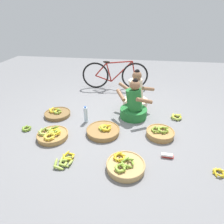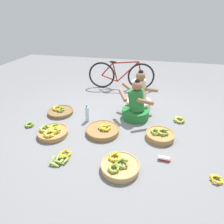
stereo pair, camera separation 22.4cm
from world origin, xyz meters
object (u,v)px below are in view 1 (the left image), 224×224
object	(u,v)px
vendor_woman_behind	(136,96)
banana_basket_back_center	(52,135)
bicycle_leaning	(115,75)
banana_basket_back_right	(125,165)
loose_bananas_near_vendor	(176,117)
banana_basket_front_left	(57,114)
loose_bananas_mid_left	(219,173)
banana_basket_front_center	(103,131)
vendor_woman_front	(134,105)
banana_basket_mid_right	(160,133)
loose_bananas_back_left	(27,128)
water_bottle	(86,115)
packet_carton_stack	(167,156)
loose_bananas_front_right	(65,161)

from	to	relation	value
vendor_woman_behind	banana_basket_back_center	world-z (taller)	vendor_woman_behind
bicycle_leaning	banana_basket_back_right	bearing A→B (deg)	-79.76
loose_bananas_near_vendor	banana_basket_front_left	bearing A→B (deg)	-174.72
banana_basket_front_left	loose_bananas_mid_left	xyz separation A→B (m)	(2.66, -1.16, -0.02)
loose_bananas_mid_left	loose_bananas_near_vendor	bearing A→B (deg)	103.79
banana_basket_front_center	banana_basket_front_left	distance (m)	1.12
vendor_woman_front	loose_bananas_mid_left	world-z (taller)	vendor_woman_front
bicycle_leaning	loose_bananas_mid_left	world-z (taller)	bicycle_leaning
vendor_woman_front	loose_bananas_mid_left	xyz separation A→B (m)	(1.17, -1.32, -0.23)
banana_basket_back_right	loose_bananas_mid_left	size ratio (longest dim) A/B	2.90
banana_basket_back_right	banana_basket_mid_right	world-z (taller)	banana_basket_mid_right
banana_basket_mid_right	loose_bananas_mid_left	world-z (taller)	banana_basket_mid_right
banana_basket_front_left	banana_basket_back_right	bearing A→B (deg)	-40.31
banana_basket_back_center	vendor_woman_front	bearing A→B (deg)	34.52
banana_basket_front_left	loose_bananas_back_left	world-z (taller)	banana_basket_front_left
vendor_woman_front	banana_basket_back_center	xyz separation A→B (m)	(-1.28, -0.88, -0.20)
banana_basket_front_left	water_bottle	world-z (taller)	water_bottle
banana_basket_front_center	loose_bananas_near_vendor	size ratio (longest dim) A/B	2.30
banana_basket_back_center	water_bottle	distance (m)	0.71
banana_basket_front_center	loose_bananas_mid_left	size ratio (longest dim) A/B	3.16
banana_basket_front_left	bicycle_leaning	bearing A→B (deg)	60.15
vendor_woman_front	packet_carton_stack	xyz separation A→B (m)	(0.54, -1.09, -0.22)
loose_bananas_mid_left	water_bottle	size ratio (longest dim) A/B	0.56
loose_bananas_mid_left	loose_bananas_front_right	world-z (taller)	loose_bananas_front_right
loose_bananas_near_vendor	water_bottle	bearing A→B (deg)	-167.84
water_bottle	vendor_woman_behind	bearing A→B (deg)	40.00
banana_basket_mid_right	vendor_woman_behind	bearing A→B (deg)	114.47
loose_bananas_mid_left	loose_bananas_back_left	xyz separation A→B (m)	(-3.01, 0.60, 0.00)
vendor_woman_front	bicycle_leaning	size ratio (longest dim) A/B	0.46
banana_basket_back_right	banana_basket_front_left	distance (m)	1.91
loose_bananas_near_vendor	loose_bananas_back_left	size ratio (longest dim) A/B	1.26
banana_basket_front_left	loose_bananas_near_vendor	world-z (taller)	banana_basket_front_left
loose_bananas_near_vendor	banana_basket_mid_right	bearing A→B (deg)	-119.74
water_bottle	loose_bananas_front_right	bearing A→B (deg)	-90.57
vendor_woman_behind	loose_bananas_mid_left	distance (m)	2.11
vendor_woman_behind	loose_bananas_near_vendor	distance (m)	0.93
banana_basket_mid_right	banana_basket_front_left	world-z (taller)	banana_basket_mid_right
vendor_woman_front	bicycle_leaning	bearing A→B (deg)	110.71
banana_basket_front_center	banana_basket_mid_right	world-z (taller)	banana_basket_mid_right
loose_bananas_back_left	packet_carton_stack	world-z (taller)	loose_bananas_back_left
vendor_woman_front	banana_basket_front_left	xyz separation A→B (m)	(-1.50, -0.16, -0.21)
bicycle_leaning	loose_bananas_near_vendor	world-z (taller)	bicycle_leaning
vendor_woman_behind	banana_basket_front_center	world-z (taller)	vendor_woman_behind
banana_basket_front_center	loose_bananas_back_left	world-z (taller)	banana_basket_front_center
packet_carton_stack	banana_basket_back_right	bearing A→B (deg)	-152.06
banana_basket_back_center	packet_carton_stack	bearing A→B (deg)	-6.60
loose_bananas_mid_left	vendor_woman_behind	bearing A→B (deg)	123.27
loose_bananas_front_right	vendor_woman_behind	bearing A→B (deg)	63.91
banana_basket_back_right	loose_bananas_front_right	world-z (taller)	banana_basket_back_right
loose_bananas_mid_left	banana_basket_back_right	bearing A→B (deg)	-176.18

